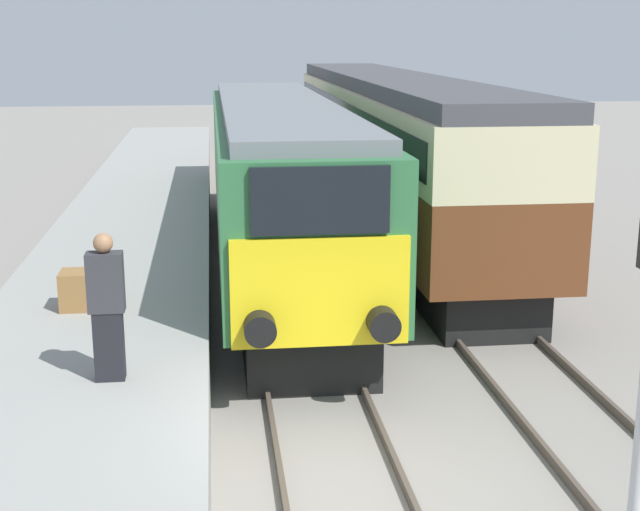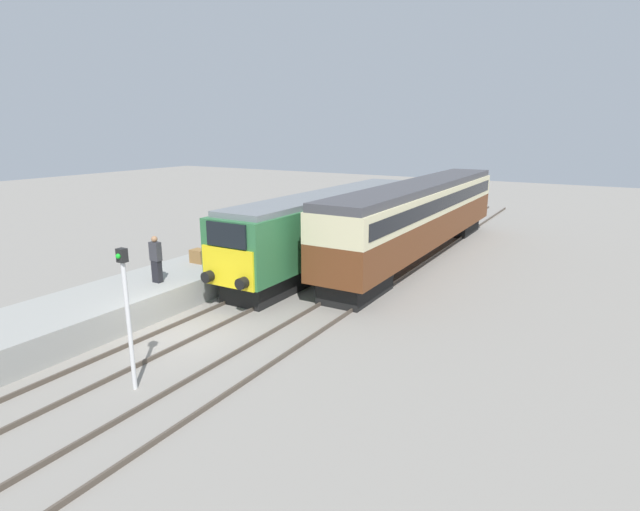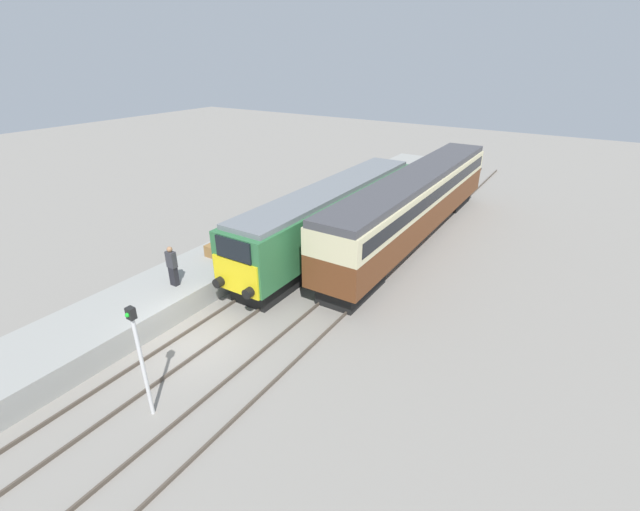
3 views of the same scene
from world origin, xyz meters
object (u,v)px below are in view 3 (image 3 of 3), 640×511
luggage_crate (213,251)px  locomotive (332,214)px  person_on_platform (172,266)px  passenger_carriage (416,200)px  signal_post (140,354)px

luggage_crate → locomotive: bearing=59.5°
locomotive → person_on_platform: 9.41m
locomotive → passenger_carriage: 5.28m
passenger_carriage → person_on_platform: (-6.16, -13.02, -0.55)m
signal_post → luggage_crate: 9.56m
locomotive → signal_post: signal_post is taller
signal_post → luggage_crate: size_ratio=5.66×
person_on_platform → signal_post: signal_post is taller
luggage_crate → signal_post: bearing=-56.9°
person_on_platform → signal_post: (4.46, -4.90, 0.37)m
locomotive → passenger_carriage: size_ratio=0.82×
locomotive → signal_post: (1.70, -13.89, 0.19)m
passenger_carriage → luggage_crate: passenger_carriage is taller
passenger_carriage → person_on_platform: 14.42m
locomotive → signal_post: 14.00m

